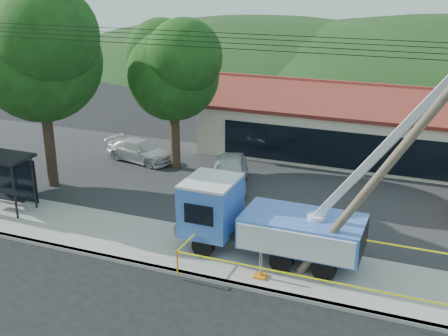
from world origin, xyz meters
TOP-DOWN VIEW (x-y plane):
  - ground at (0.00, 0.00)m, footprint 120.00×120.00m
  - curb at (0.00, 2.10)m, footprint 60.00×0.25m
  - sidewalk at (0.00, 4.00)m, footprint 60.00×4.00m
  - parking_lot at (0.00, 12.00)m, footprint 60.00×12.00m
  - strip_mall at (4.00, 19.98)m, footprint 22.50×8.53m
  - tree_west_near at (-12.00, 8.00)m, footprint 7.56×6.72m
  - tree_lot at (-7.00, 13.00)m, footprint 6.30×5.60m
  - hill_west at (-15.00, 55.00)m, footprint 78.40×56.00m
  - utility_truck at (1.29, 4.65)m, footprint 11.02×4.01m
  - leaning_pole at (5.95, 3.78)m, footprint 5.70×1.78m
  - bus_shelter at (-11.94, 4.56)m, footprint 2.90×1.81m
  - caution_tape at (4.21, 3.61)m, footprint 11.17×3.71m
  - car_silver at (-2.94, 11.37)m, footprint 3.36×5.23m
  - car_white at (-9.64, 13.36)m, footprint 4.75×2.66m

SIDE VIEW (x-z plane):
  - ground at x=0.00m, z-range 0.00..0.00m
  - hill_west at x=-15.00m, z-range -14.00..14.00m
  - car_silver at x=-2.94m, z-range -0.83..0.83m
  - car_white at x=-9.64m, z-range -0.65..0.65m
  - parking_lot at x=0.00m, z-range 0.00..0.10m
  - curb at x=0.00m, z-range 0.00..0.15m
  - sidewalk at x=0.00m, z-range 0.00..0.15m
  - caution_tape at x=4.21m, z-range 0.41..1.48m
  - utility_truck at x=1.29m, z-range -2.85..6.39m
  - strip_mall at x=4.00m, z-range -0.46..4.22m
  - bus_shelter at x=-11.94m, z-range 0.81..3.60m
  - leaning_pole at x=5.95m, z-range 0.51..9.66m
  - tree_lot at x=-7.00m, z-range 1.74..10.68m
  - tree_west_near at x=-12.00m, z-range 2.12..12.92m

